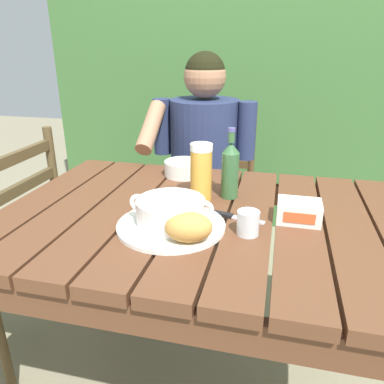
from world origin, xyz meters
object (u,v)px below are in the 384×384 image
(person_eating, at_px, (202,163))
(butter_tub, at_px, (299,211))
(soup_bowl, at_px, (171,211))
(beer_glass, at_px, (201,172))
(water_glass_small, at_px, (248,223))
(beer_bottle, at_px, (230,169))
(serving_plate, at_px, (171,225))
(table_knife, at_px, (232,216))
(chair_near_diner, at_px, (209,196))
(bread_roll, at_px, (188,227))
(diner_bowl, at_px, (184,168))

(person_eating, bearing_deg, butter_tub, -57.13)
(butter_tub, bearing_deg, soup_bowl, -160.02)
(beer_glass, relative_size, water_glass_small, 2.78)
(person_eating, xyz_separation_m, beer_bottle, (0.21, -0.52, 0.15))
(serving_plate, distance_m, soup_bowl, 0.04)
(serving_plate, relative_size, soup_bowl, 1.26)
(serving_plate, relative_size, table_knife, 1.84)
(chair_near_diner, relative_size, person_eating, 0.76)
(person_eating, bearing_deg, water_glass_small, -69.27)
(chair_near_diner, xyz_separation_m, serving_plate, (0.08, -0.98, 0.31))
(bread_roll, relative_size, beer_glass, 0.74)
(serving_plate, distance_m, beer_glass, 0.24)
(soup_bowl, distance_m, butter_tub, 0.36)
(person_eating, bearing_deg, soup_bowl, -83.95)
(bread_roll, xyz_separation_m, butter_tub, (0.27, 0.20, -0.02))
(diner_bowl, bearing_deg, bread_roll, -74.03)
(table_knife, bearing_deg, butter_tub, 6.98)
(soup_bowl, xyz_separation_m, butter_tub, (0.34, 0.12, -0.02))
(beer_bottle, distance_m, table_knife, 0.19)
(soup_bowl, relative_size, beer_bottle, 1.03)
(chair_near_diner, relative_size, beer_bottle, 4.01)
(bread_roll, distance_m, diner_bowl, 0.54)
(person_eating, relative_size, soup_bowl, 5.12)
(water_glass_small, bearing_deg, diner_bowl, 124.04)
(person_eating, distance_m, diner_bowl, 0.35)
(beer_bottle, distance_m, water_glass_small, 0.27)
(person_eating, xyz_separation_m, beer_glass, (0.12, -0.56, 0.15))
(person_eating, bearing_deg, serving_plate, -83.95)
(bread_roll, distance_m, table_knife, 0.20)
(chair_near_diner, height_order, soup_bowl, chair_near_diner)
(soup_bowl, height_order, table_knife, soup_bowl)
(beer_glass, xyz_separation_m, butter_tub, (0.31, -0.10, -0.06))
(beer_glass, bearing_deg, serving_plate, -99.19)
(soup_bowl, height_order, beer_glass, beer_glass)
(diner_bowl, bearing_deg, serving_plate, -79.67)
(water_glass_small, bearing_deg, serving_plate, -177.13)
(person_eating, xyz_separation_m, soup_bowl, (0.08, -0.78, 0.10))
(person_eating, xyz_separation_m, bread_roll, (0.15, -0.86, 0.10))
(beer_bottle, bearing_deg, beer_glass, -156.45)
(soup_bowl, bearing_deg, diner_bowl, 100.33)
(chair_near_diner, bearing_deg, bread_roll, -82.03)
(chair_near_diner, height_order, table_knife, chair_near_diner)
(person_eating, xyz_separation_m, table_knife, (0.24, -0.68, 0.06))
(water_glass_small, bearing_deg, table_knife, 121.31)
(chair_near_diner, relative_size, water_glass_small, 13.96)
(butter_tub, bearing_deg, bread_roll, -143.27)
(serving_plate, bearing_deg, table_knife, 33.34)
(water_glass_small, distance_m, table_knife, 0.11)
(beer_bottle, relative_size, water_glass_small, 3.48)
(person_eating, xyz_separation_m, serving_plate, (0.08, -0.78, 0.06))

